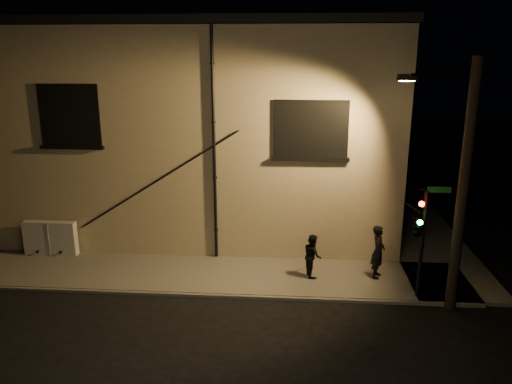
# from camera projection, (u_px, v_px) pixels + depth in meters

# --- Properties ---
(ground) EXTENTS (90.00, 90.00, 0.00)m
(ground) POSITION_uv_depth(u_px,v_px,m) (259.00, 298.00, 15.91)
(ground) COLOR black
(sidewalk) EXTENTS (21.00, 16.00, 0.12)m
(sidewalk) POSITION_uv_depth(u_px,v_px,m) (297.00, 246.00, 20.02)
(sidewalk) COLOR #58554F
(sidewalk) RESTS_ON ground
(building) EXTENTS (16.20, 12.23, 8.80)m
(building) POSITION_uv_depth(u_px,v_px,m) (209.00, 122.00, 23.57)
(building) COLOR tan
(building) RESTS_ON ground
(utility_cabinet) EXTENTS (2.00, 0.34, 1.32)m
(utility_cabinet) POSITION_uv_depth(u_px,v_px,m) (50.00, 238.00, 18.88)
(utility_cabinet) COLOR #B4B1AB
(utility_cabinet) RESTS_ON sidewalk
(pedestrian_a) EXTENTS (0.62, 0.77, 1.85)m
(pedestrian_a) POSITION_uv_depth(u_px,v_px,m) (378.00, 252.00, 16.91)
(pedestrian_a) COLOR black
(pedestrian_a) RESTS_ON sidewalk
(pedestrian_b) EXTENTS (0.72, 0.84, 1.49)m
(pedestrian_b) POSITION_uv_depth(u_px,v_px,m) (313.00, 255.00, 17.06)
(pedestrian_b) COLOR black
(pedestrian_b) RESTS_ON sidewalk
(traffic_signal) EXTENTS (1.40, 2.12, 3.59)m
(traffic_signal) POSITION_uv_depth(u_px,v_px,m) (418.00, 225.00, 15.05)
(traffic_signal) COLOR black
(traffic_signal) RESTS_ON sidewalk
(streetlamp_pole) EXTENTS (2.03, 1.40, 7.48)m
(streetlamp_pole) POSITION_uv_depth(u_px,v_px,m) (460.00, 183.00, 14.35)
(streetlamp_pole) COLOR black
(streetlamp_pole) RESTS_ON ground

